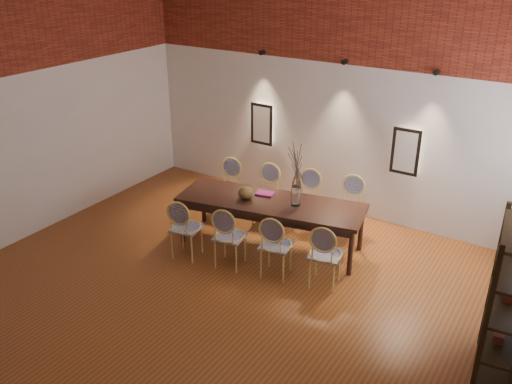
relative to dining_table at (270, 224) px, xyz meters
The scene contains 23 objects.
floor 1.84m from the dining_table, 85.97° to the right, with size 7.00×7.00×0.02m, color brown.
wall_back 2.40m from the dining_table, 85.88° to the left, with size 7.00×0.10×4.00m, color silver.
wall_left 4.19m from the dining_table, 152.35° to the right, with size 0.10×7.00×4.00m, color silver.
brick_band_back 3.34m from the dining_table, 85.71° to the left, with size 7.00×0.02×1.50m, color maroon.
niche_left 2.23m from the dining_table, 125.32° to the left, with size 0.36×0.06×0.66m, color #FFEAC6.
niche_right 2.37m from the dining_table, 49.27° to the left, with size 0.36×0.06×0.66m, color #FFEAC6.
spot_fixture_left 2.96m from the dining_table, 125.81° to the left, with size 0.08×0.08×0.10m, color black.
spot_fixture_mid 2.74m from the dining_table, 78.65° to the left, with size 0.08×0.08×0.10m, color black.
spot_fixture_right 3.22m from the dining_table, 43.29° to the left, with size 0.08×0.08×0.10m, color black.
dining_table is the anchor object (origin of this frame).
chair_near_a 1.26m from the dining_table, 133.72° to the right, with size 0.44×0.44×0.94m, color #D8C361, non-canonical shape.
chair_near_b 0.81m from the dining_table, 104.17° to the right, with size 0.44×0.44×0.94m, color #D8C361, non-canonical shape.
chair_near_c 0.81m from the dining_table, 53.21° to the right, with size 0.44×0.44×0.94m, color #D8C361, non-canonical shape.
chair_near_d 1.26m from the dining_table, 23.67° to the right, with size 0.44×0.44×0.94m, color #D8C361, non-canonical shape.
chair_far_a 1.26m from the dining_table, 156.33° to the left, with size 0.44×0.44×0.94m, color #D8C361, non-canonical shape.
chair_far_b 0.81m from the dining_table, 126.79° to the left, with size 0.44×0.44×0.94m, color #D8C361, non-canonical shape.
chair_far_c 0.81m from the dining_table, 75.83° to the left, with size 0.44×0.44×0.94m, color #D8C361, non-canonical shape.
chair_far_d 1.26m from the dining_table, 46.28° to the left, with size 0.44×0.44×0.94m, color #D8C361, non-canonical shape.
vase 0.65m from the dining_table, 11.31° to the left, with size 0.14×0.14×0.30m, color silver.
dried_branches 1.05m from the dining_table, 11.31° to the left, with size 0.50×0.50×0.70m, color #493B2D, non-canonical shape.
bowl 0.60m from the dining_table, 160.97° to the right, with size 0.24×0.24×0.18m, color brown.
book 0.46m from the dining_table, 141.94° to the left, with size 0.26×0.18×0.03m, color #89155E.
shelving_rack 3.61m from the dining_table, 17.33° to the right, with size 0.38×1.00×1.80m, color black, non-canonical shape.
Camera 1 is at (3.56, -4.39, 4.18)m, focal length 38.00 mm.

